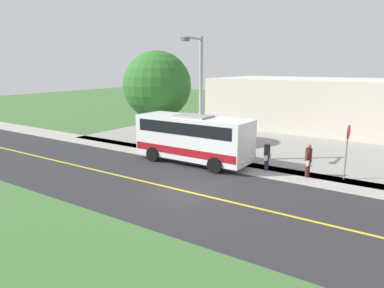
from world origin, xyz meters
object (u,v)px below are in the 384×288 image
Objects in this scene: pedestrian_with_bags at (308,159)px; pedestrian_waiting at (267,155)px; tree_curbside at (157,85)px; shuttle_bus_front at (193,137)px; street_light_pole at (200,94)px; stop_sign at (347,143)px; commercial_building at (329,104)px.

pedestrian_with_bags reaches higher than pedestrian_waiting.
pedestrian_with_bags is 0.26× the size of tree_curbside.
street_light_pole is at bearing 154.59° from shuttle_bus_front.
pedestrian_waiting is 4.21m from stop_sign.
commercial_building reaches higher than stop_sign.
pedestrian_waiting is 0.59× the size of stop_sign.
commercial_building reaches higher than pedestrian_with_bags.
tree_curbside is (-2.92, -5.14, 2.75)m from shuttle_bus_front.
stop_sign is 0.42× the size of tree_curbside.
shuttle_bus_front is 4.49m from pedestrian_waiting.
tree_curbside is (-2.53, -5.33, 0.24)m from street_light_pole.
shuttle_bus_front is at bearing -81.30° from pedestrian_with_bags.
shuttle_bus_front is 6.73m from pedestrian_with_bags.
shuttle_bus_front is 17.34m from commercial_building.
street_light_pole reaches higher than shuttle_bus_front.
pedestrian_waiting is 5.28m from street_light_pole.
tree_curbside is 0.33× the size of commercial_building.
stop_sign is at bearing 100.97° from shuttle_bus_front.
pedestrian_with_bags is at bearing 80.80° from tree_curbside.
tree_curbside is at bearing -95.50° from stop_sign.
stop_sign is at bearing 99.26° from pedestrian_waiting.
commercial_building is (-15.96, -0.62, 1.38)m from pedestrian_waiting.
shuttle_bus_front reaches higher than stop_sign.
tree_curbside is 16.70m from commercial_building.
shuttle_bus_front is 0.97× the size of street_light_pole.
shuttle_bus_front is 8.52m from stop_sign.
pedestrian_with_bags is at bearing 91.23° from pedestrian_waiting.
street_light_pole is (0.58, -4.15, 3.22)m from pedestrian_waiting.
pedestrian_with_bags is 12.40m from tree_curbside.
stop_sign is (-0.66, 4.02, 1.06)m from pedestrian_waiting.
shuttle_bus_front is at bearing -25.41° from street_light_pole.
commercial_building reaches higher than shuttle_bus_front.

